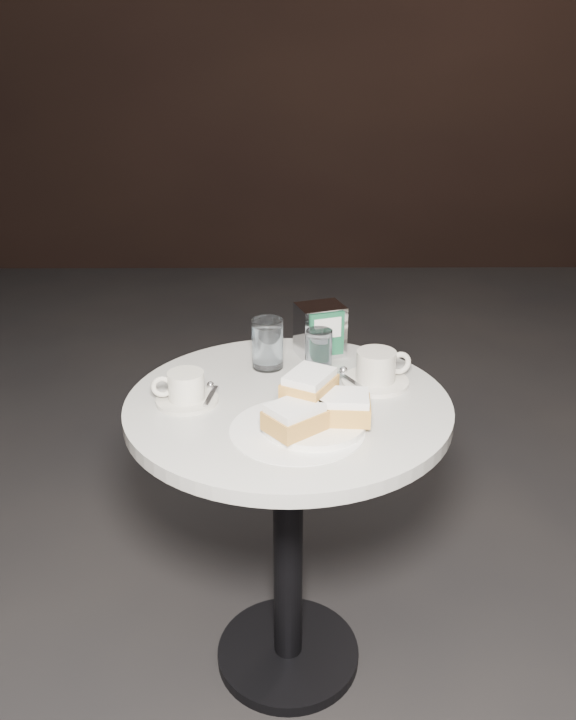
# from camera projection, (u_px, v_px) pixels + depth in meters

# --- Properties ---
(ground) EXTENTS (7.00, 7.00, 0.00)m
(ground) POSITION_uv_depth(u_px,v_px,m) (288.00, 657.00, 1.81)
(ground) COLOR black
(ground) RESTS_ON ground
(cafe_table) EXTENTS (0.70, 0.70, 0.74)m
(cafe_table) POSITION_uv_depth(u_px,v_px,m) (288.00, 478.00, 1.58)
(cafe_table) COLOR black
(cafe_table) RESTS_ON ground
(sugar_spill) EXTENTS (0.35, 0.35, 0.00)m
(sugar_spill) POSITION_uv_depth(u_px,v_px,m) (297.00, 430.00, 1.39)
(sugar_spill) COLOR white
(sugar_spill) RESTS_ON cafe_table
(beignet_plate) EXTENTS (0.27, 0.27, 0.10)m
(beignet_plate) POSITION_uv_depth(u_px,v_px,m) (315.00, 410.00, 1.38)
(beignet_plate) COLOR white
(beignet_plate) RESTS_ON cafe_table
(coffee_cup_left) EXTENTS (0.15, 0.15, 0.07)m
(coffee_cup_left) POSITION_uv_depth(u_px,v_px,m) (186.00, 389.00, 1.48)
(coffee_cup_left) COLOR beige
(coffee_cup_left) RESTS_ON cafe_table
(coffee_cup_right) EXTENTS (0.18, 0.18, 0.08)m
(coffee_cup_right) POSITION_uv_depth(u_px,v_px,m) (376.00, 370.00, 1.56)
(coffee_cup_right) COLOR white
(coffee_cup_right) RESTS_ON cafe_table
(water_glass_left) EXTENTS (0.08, 0.08, 0.12)m
(water_glass_left) POSITION_uv_depth(u_px,v_px,m) (268.00, 344.00, 1.64)
(water_glass_left) COLOR white
(water_glass_left) RESTS_ON cafe_table
(water_glass_right) EXTENTS (0.07, 0.07, 0.10)m
(water_glass_right) POSITION_uv_depth(u_px,v_px,m) (319.00, 351.00, 1.62)
(water_glass_right) COLOR white
(water_glass_right) RESTS_ON cafe_table
(napkin_dispenser) EXTENTS (0.13, 0.12, 0.13)m
(napkin_dispenser) POSITION_uv_depth(u_px,v_px,m) (320.00, 330.00, 1.70)
(napkin_dispenser) COLOR silver
(napkin_dispenser) RESTS_ON cafe_table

